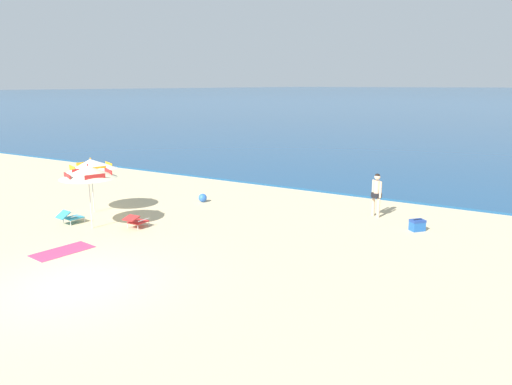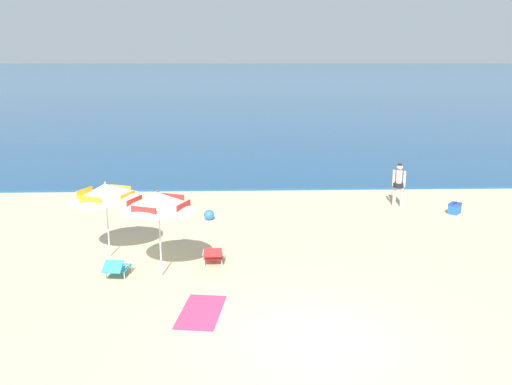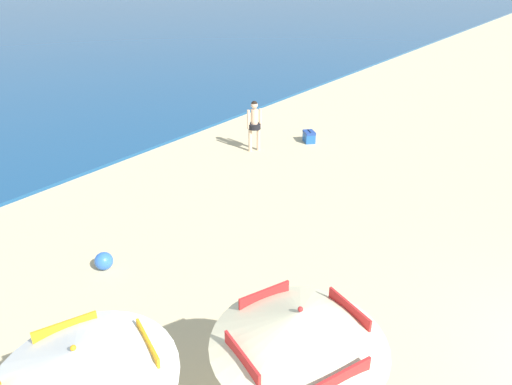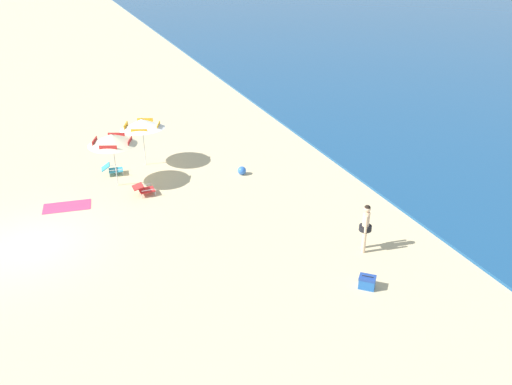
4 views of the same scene
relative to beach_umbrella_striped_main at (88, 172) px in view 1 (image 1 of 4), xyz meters
name	(u,v)px [view 1 (image 1 of 4)]	position (x,y,z in m)	size (l,w,h in m)	color
ground_plane	(79,284)	(3.66, -3.59, -2.06)	(800.00, 800.00, 0.00)	#CCB78C
beach_umbrella_striped_main	(88,172)	(0.00, 0.00, 0.00)	(2.73, 2.73, 2.35)	silver
beach_umbrella_striped_second	(91,165)	(-1.71, 1.57, -0.11)	(2.39, 2.36, 2.26)	silver
lounge_chair_under_umbrella	(70,217)	(-1.17, -0.01, -1.79)	(0.65, 0.96, 0.53)	teal
lounge_chair_beside_umbrella	(136,220)	(1.33, 0.84, -1.78)	(0.59, 0.86, 0.49)	red
person_standing_near_shore	(377,192)	(8.28, 6.79, -1.06)	(0.45, 0.42, 1.72)	beige
cooler_box	(417,225)	(10.12, 5.73, -1.86)	(0.59, 0.60, 0.43)	#1E56A8
beach_ball	(203,198)	(1.01, 5.23, -1.87)	(0.37, 0.37, 0.37)	blue
beach_towel	(63,251)	(1.17, -2.17, -2.05)	(0.90, 1.80, 0.01)	#DB3866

